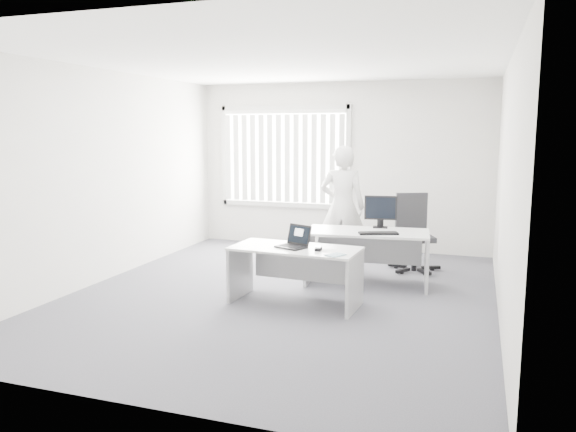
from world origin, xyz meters
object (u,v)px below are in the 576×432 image
(person, at_px, (342,207))
(laptop, at_px, (291,237))
(monitor, at_px, (381,212))
(desk_near, at_px, (295,263))
(desk_far, at_px, (367,246))
(office_chair, at_px, (413,247))

(person, relative_size, laptop, 5.49)
(person, relative_size, monitor, 4.17)
(person, xyz_separation_m, monitor, (0.65, -0.57, 0.03))
(laptop, distance_m, monitor, 1.63)
(desk_near, bearing_deg, laptop, -129.71)
(desk_far, distance_m, office_chair, 1.12)
(desk_near, distance_m, person, 2.00)
(laptop, bearing_deg, desk_near, 69.96)
(desk_far, relative_size, person, 0.91)
(desk_far, xyz_separation_m, laptop, (-0.67, -1.12, 0.28))
(office_chair, bearing_deg, desk_near, -141.28)
(office_chair, bearing_deg, laptop, -141.61)
(laptop, bearing_deg, desk_far, 82.62)
(laptop, bearing_deg, person, 109.57)
(desk_near, relative_size, laptop, 4.61)
(laptop, bearing_deg, monitor, 84.47)
(desk_near, xyz_separation_m, desk_far, (0.63, 1.09, 0.03))
(person, bearing_deg, desk_near, 82.18)
(office_chair, height_order, monitor, monitor)
(laptop, height_order, monitor, monitor)
(desk_near, xyz_separation_m, laptop, (-0.04, -0.04, 0.31))
(office_chair, distance_m, monitor, 0.98)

